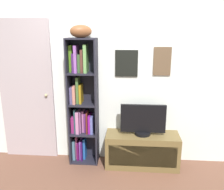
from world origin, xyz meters
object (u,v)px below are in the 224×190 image
Objects in this scene: television at (143,120)px; door at (27,91)px; football at (81,31)px; bookshelf at (82,104)px; tv_stand at (142,150)px.

door reaches higher than television.
television is 1.74m from door.
bookshelf is at bearing 134.23° from football.
tv_stand is 1.65× the size of television.
door reaches higher than bookshelf.
tv_stand is at bearing -5.80° from bookshelf.
television is 0.30× the size of door.
bookshelf is at bearing 174.20° from tv_stand.
bookshelf is 1.08m from tv_stand.
football is 1.46m from television.
bookshelf is 0.89m from television.
football reaches higher than bookshelf.
bookshelf is 6.17× the size of football.
tv_stand is at bearing -3.97° from football.
football is 1.84m from tv_stand.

